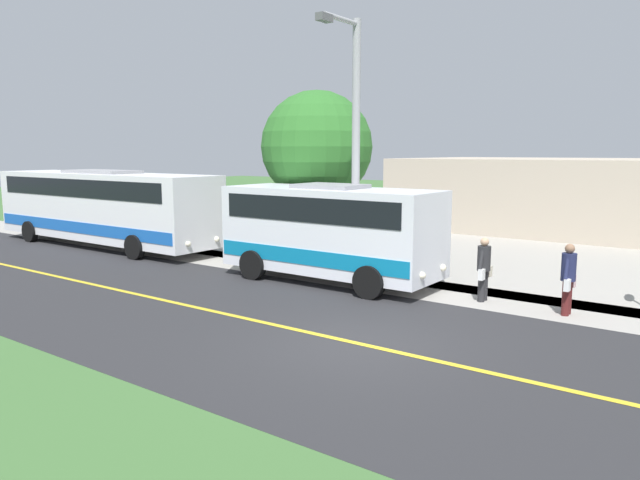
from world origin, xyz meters
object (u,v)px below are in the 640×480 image
object	(u,v)px
street_light_pole	(354,140)
commercial_building	(584,195)
shuttle_bus_front	(330,228)
pedestrian_waiting	(484,267)
tree_curbside	(317,147)
transit_bus_rear	(103,205)
pedestrian_with_bags	(568,277)

from	to	relation	value
street_light_pole	commercial_building	world-z (taller)	street_light_pole
shuttle_bus_front	street_light_pole	bearing A→B (deg)	128.04
pedestrian_waiting	tree_curbside	distance (m)	8.28
transit_bus_rear	commercial_building	size ratio (longest dim) A/B	0.69
shuttle_bus_front	street_light_pole	world-z (taller)	street_light_pole
shuttle_bus_front	pedestrian_waiting	world-z (taller)	shuttle_bus_front
street_light_pole	pedestrian_waiting	bearing A→B (deg)	89.78
street_light_pole	tree_curbside	size ratio (longest dim) A/B	1.26
transit_bus_rear	pedestrian_waiting	world-z (taller)	transit_bus_rear
tree_curbside	transit_bus_rear	bearing A→B (deg)	-71.89
tree_curbside	commercial_building	bearing A→B (deg)	156.68
pedestrian_with_bags	commercial_building	xyz separation A→B (m)	(-16.64, -3.30, 0.83)
shuttle_bus_front	tree_curbside	size ratio (longest dim) A/B	1.13
pedestrian_waiting	commercial_building	bearing A→B (deg)	-175.86
shuttle_bus_front	commercial_building	distance (m)	17.28
shuttle_bus_front	street_light_pole	size ratio (longest dim) A/B	0.89
pedestrian_waiting	shuttle_bus_front	bearing A→B (deg)	-85.01
pedestrian_with_bags	street_light_pole	size ratio (longest dim) A/B	0.23
shuttle_bus_front	transit_bus_rear	bearing A→B (deg)	-90.44
pedestrian_waiting	commercial_building	size ratio (longest dim) A/B	0.10
shuttle_bus_front	commercial_building	bearing A→B (deg)	168.71
street_light_pole	tree_curbside	world-z (taller)	street_light_pole
pedestrian_waiting	tree_curbside	world-z (taller)	tree_curbside
transit_bus_rear	shuttle_bus_front	bearing A→B (deg)	89.56
commercial_building	tree_curbside	bearing A→B (deg)	-23.32
pedestrian_with_bags	tree_curbside	world-z (taller)	tree_curbside
pedestrian_waiting	tree_curbside	xyz separation A→B (m)	(-2.54, -7.23, 3.12)
transit_bus_rear	street_light_pole	distance (m)	12.18
transit_bus_rear	pedestrian_with_bags	size ratio (longest dim) A/B	6.83
pedestrian_with_bags	transit_bus_rear	bearing A→B (deg)	-89.32
tree_curbside	commercial_building	distance (m)	15.41
transit_bus_rear	pedestrian_waiting	size ratio (longest dim) A/B	7.00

